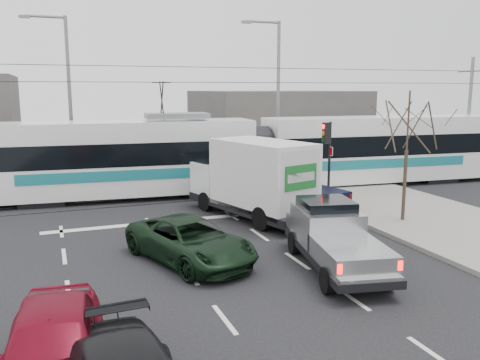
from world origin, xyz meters
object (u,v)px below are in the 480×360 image
object	(u,v)px
silver_pickup	(333,236)
box_truck	(254,180)
street_lamp_near	(275,90)
bare_tree	(408,127)
tram	(258,153)
street_lamp_far	(66,90)
traffic_signal	(327,145)
green_car	(190,241)
red_car	(52,346)
navy_pickup	(299,189)

from	to	relation	value
silver_pickup	box_truck	bearing A→B (deg)	101.50
street_lamp_near	silver_pickup	xyz separation A→B (m)	(-4.84, -14.75, -4.18)
bare_tree	tram	bearing A→B (deg)	109.09
bare_tree	street_lamp_far	bearing A→B (deg)	131.12
bare_tree	tram	size ratio (longest dim) A/B	0.18
bare_tree	street_lamp_far	xyz separation A→B (m)	(-11.79, 13.50, 1.32)
traffic_signal	green_car	xyz separation A→B (m)	(-7.86, -5.38, -2.08)
street_lamp_near	street_lamp_far	xyz separation A→B (m)	(-11.50, 2.00, 0.00)
bare_tree	red_car	bearing A→B (deg)	-152.15
tram	silver_pickup	bearing A→B (deg)	-97.05
street_lamp_far	box_truck	xyz separation A→B (m)	(6.66, -10.59, -3.54)
street_lamp_near	traffic_signal	bearing A→B (deg)	-96.41
silver_pickup	box_truck	distance (m)	6.19
box_truck	silver_pickup	bearing A→B (deg)	-106.03
street_lamp_near	tram	distance (m)	5.28
tram	green_car	xyz separation A→B (m)	(-6.18, -9.48, -1.29)
red_car	bare_tree	bearing A→B (deg)	33.41
green_car	red_car	xyz separation A→B (m)	(-4.01, -5.49, 0.08)
traffic_signal	box_truck	world-z (taller)	traffic_signal
green_car	red_car	bearing A→B (deg)	-145.29
red_car	street_lamp_near	bearing A→B (deg)	60.87
traffic_signal	silver_pickup	size ratio (longest dim) A/B	0.66
bare_tree	box_truck	distance (m)	6.29
bare_tree	navy_pickup	world-z (taller)	bare_tree
street_lamp_near	red_car	bearing A→B (deg)	-124.68
street_lamp_far	navy_pickup	world-z (taller)	street_lamp_far
bare_tree	silver_pickup	xyz separation A→B (m)	(-5.13, -3.25, -2.86)
street_lamp_near	box_truck	xyz separation A→B (m)	(-4.84, -8.59, -3.54)
bare_tree	navy_pickup	distance (m)	5.26
traffic_signal	tram	xyz separation A→B (m)	(-1.68, 4.10, -0.79)
street_lamp_near	box_truck	world-z (taller)	street_lamp_near
traffic_signal	box_truck	distance (m)	4.30
street_lamp_near	navy_pickup	xyz separation A→B (m)	(-2.54, -8.11, -4.17)
bare_tree	box_truck	bearing A→B (deg)	150.40
street_lamp_far	green_car	bearing A→B (deg)	-79.35
bare_tree	traffic_signal	distance (m)	4.28
tram	box_truck	bearing A→B (deg)	-109.56
traffic_signal	green_car	size ratio (longest dim) A/B	0.75
red_car	green_car	bearing A→B (deg)	59.40
silver_pickup	red_car	world-z (taller)	silver_pickup
traffic_signal	navy_pickup	distance (m)	2.55
street_lamp_near	green_car	size ratio (longest dim) A/B	1.89
traffic_signal	tram	world-z (taller)	tram
silver_pickup	box_truck	world-z (taller)	box_truck
silver_pickup	green_car	distance (m)	4.30
street_lamp_near	red_car	size ratio (longest dim) A/B	2.06
red_car	navy_pickup	bearing A→B (deg)	50.81
street_lamp_far	tram	distance (m)	10.95
street_lamp_far	tram	size ratio (longest dim) A/B	0.33
silver_pickup	traffic_signal	bearing A→B (deg)	72.65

